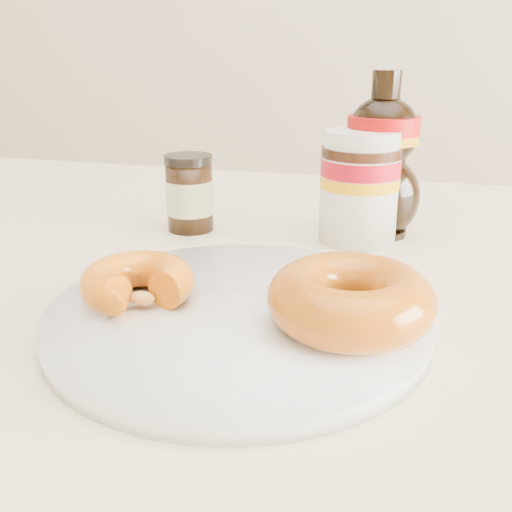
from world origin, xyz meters
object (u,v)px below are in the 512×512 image
(nutella_jar, at_px, (360,183))
(syrup_bottle, at_px, (381,156))
(donut_bitten, at_px, (137,282))
(plate, at_px, (238,314))
(dark_jar, at_px, (190,194))
(donut_whole, at_px, (350,299))
(dining_table, at_px, (310,377))

(nutella_jar, relative_size, syrup_bottle, 0.67)
(donut_bitten, height_order, syrup_bottle, syrup_bottle)
(plate, xyz_separation_m, syrup_bottle, (0.08, 0.25, 0.08))
(plate, relative_size, nutella_jar, 2.44)
(dark_jar, bearing_deg, donut_whole, -47.13)
(donut_bitten, xyz_separation_m, syrup_bottle, (0.15, 0.26, 0.06))
(dark_jar, bearing_deg, plate, -60.17)
(donut_whole, relative_size, nutella_jar, 0.98)
(donut_whole, bearing_deg, nutella_jar, 94.66)
(dining_table, bearing_deg, syrup_bottle, 77.38)
(donut_bitten, xyz_separation_m, nutella_jar, (0.14, 0.23, 0.03))
(dining_table, distance_m, syrup_bottle, 0.24)
(donut_bitten, distance_m, dark_jar, 0.22)
(nutella_jar, xyz_separation_m, dark_jar, (-0.18, -0.01, -0.02))
(donut_whole, xyz_separation_m, dark_jar, (-0.20, 0.21, 0.01))
(donut_bitten, relative_size, dark_jar, 1.01)
(dining_table, distance_m, plate, 0.13)
(donut_whole, distance_m, nutella_jar, 0.23)
(plate, bearing_deg, dark_jar, 119.83)
(syrup_bottle, distance_m, dark_jar, 0.21)
(dining_table, xyz_separation_m, syrup_bottle, (0.04, 0.17, 0.17))
(plate, relative_size, donut_whole, 2.49)
(donut_bitten, bearing_deg, donut_whole, 15.76)
(plate, distance_m, donut_bitten, 0.08)
(dining_table, bearing_deg, dark_jar, 140.72)
(plate, bearing_deg, donut_whole, -5.93)
(dining_table, relative_size, donut_whole, 12.61)
(plate, bearing_deg, dining_table, 60.63)
(dining_table, height_order, dark_jar, dark_jar)
(dining_table, bearing_deg, donut_bitten, -144.04)
(donut_whole, bearing_deg, plate, 174.07)
(dining_table, height_order, nutella_jar, nutella_jar)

